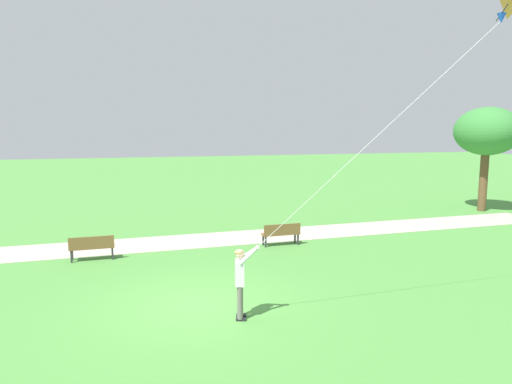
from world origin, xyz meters
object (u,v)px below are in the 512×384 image
object	(u,v)px
tree_lakeside_near	(487,132)
park_bench_near_walkway	(92,246)
person_kite_flyer	(241,277)
park_bench_far_walkway	(281,233)
flying_kite	(489,2)

from	to	relation	value
tree_lakeside_near	park_bench_near_walkway	bearing A→B (deg)	-77.71
person_kite_flyer	park_bench_far_walkway	world-z (taller)	person_kite_flyer
park_bench_far_walkway	flying_kite	bearing A→B (deg)	16.50
park_bench_near_walkway	tree_lakeside_near	world-z (taller)	tree_lakeside_near
flying_kite	park_bench_far_walkway	bearing A→B (deg)	-163.50
park_bench_far_walkway	tree_lakeside_near	xyz separation A→B (m)	(-4.18, 13.07, 3.81)
flying_kite	park_bench_near_walkway	world-z (taller)	flying_kite
flying_kite	park_bench_far_walkway	world-z (taller)	flying_kite
flying_kite	person_kite_flyer	bearing A→B (deg)	-103.98
flying_kite	park_bench_near_walkway	size ratio (longest dim) A/B	4.05
park_bench_near_walkway	park_bench_far_walkway	world-z (taller)	same
person_kite_flyer	flying_kite	size ratio (longest dim) A/B	0.30
park_bench_near_walkway	tree_lakeside_near	distance (m)	20.89
flying_kite	tree_lakeside_near	xyz separation A→B (m)	(-11.84, 10.80, -3.06)
person_kite_flyer	park_bench_near_walkway	distance (m)	7.26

